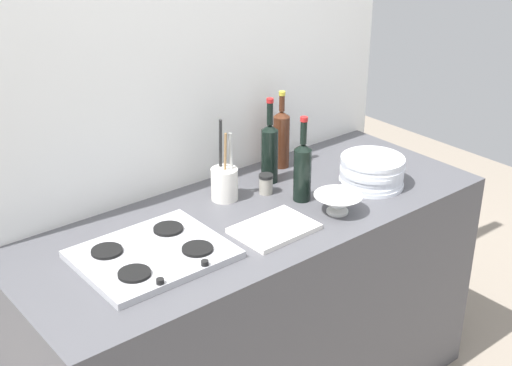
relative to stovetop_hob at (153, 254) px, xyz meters
The scene contains 11 objects.
counter_block 0.65m from the stovetop_hob, ahead, with size 1.80×0.70×0.90m, color #4C4C51.
backsplash_panel 0.63m from the stovetop_hob, 42.16° to the left, with size 1.90×0.06×2.13m, color white.
stovetop_hob is the anchor object (origin of this frame).
plate_stack 0.96m from the stovetop_hob, ahead, with size 0.25×0.25×0.12m.
wine_bottle_leftmost 0.71m from the stovetop_hob, 17.28° to the left, with size 0.07×0.07×0.34m.
wine_bottle_mid_left 0.86m from the stovetop_hob, 19.93° to the left, with size 0.07×0.07×0.32m.
wine_bottle_mid_right 0.66m from the stovetop_hob, ahead, with size 0.07×0.07×0.33m.
mixing_bowl 0.70m from the stovetop_hob, 12.62° to the right, with size 0.18×0.18×0.07m.
utensil_crock 0.48m from the stovetop_hob, 23.96° to the left, with size 0.10×0.10×0.32m.
condiment_jar_front 0.60m from the stovetop_hob, 12.83° to the left, with size 0.05×0.05×0.08m.
cutting_board 0.43m from the stovetop_hob, 15.23° to the right, with size 0.27×0.20×0.02m, color silver.
Camera 1 is at (-1.43, -1.74, 2.08)m, focal length 49.34 mm.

